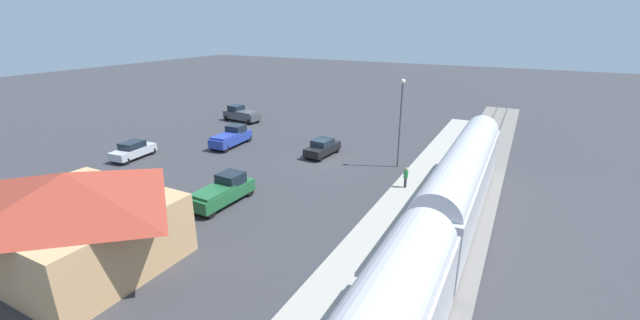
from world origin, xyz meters
The scene contains 11 objects.
ground_plane centered at (0.00, 0.00, 0.00)m, with size 200.00×200.00×0.00m, color #38383D.
railway_track centered at (-14.00, 0.00, 0.09)m, with size 4.80×70.00×0.30m.
platform centered at (-10.00, 0.00, 0.15)m, with size 3.20×46.00×0.30m.
station_building centered at (4.00, 22.00, 2.83)m, with size 10.47×8.87×5.45m.
pedestrian_on_platform centered at (-9.43, 3.58, 1.28)m, with size 0.36×0.36×1.71m.
sedan_black centered at (0.62, -1.29, 0.88)m, with size 2.18×4.63×1.74m.
pickup_blue centered at (11.07, 0.34, 1.03)m, with size 2.29×5.51×2.14m.
pickup_green centered at (2.00, 12.27, 1.03)m, with size 2.10×5.45×2.14m.
pickup_charcoal centered at (17.35, -9.31, 1.03)m, with size 5.60×2.99×2.14m.
sedan_silver centered at (16.99, 8.32, 0.88)m, with size 2.28×4.66×1.74m.
light_pole_near_platform centered at (-7.20, -1.60, 5.14)m, with size 0.44×0.44×8.24m.
Camera 1 is at (-17.07, 33.02, 12.98)m, focal length 22.26 mm.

